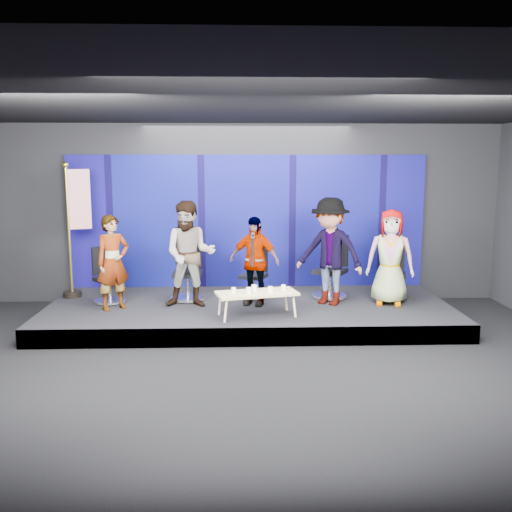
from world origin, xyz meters
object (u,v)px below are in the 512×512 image
(panelist_b, at_px, (190,254))
(flag_stand, at_px, (76,226))
(coffee_table, at_px, (257,294))
(chair_e, at_px, (392,280))
(mug_c, at_px, (254,288))
(mug_a, at_px, (234,290))
(mug_d, at_px, (270,290))
(panelist_c, at_px, (254,261))
(chair_c, at_px, (254,281))
(mug_e, at_px, (283,288))
(mug_b, at_px, (249,291))
(panelist_e, at_px, (390,257))
(chair_a, at_px, (108,284))
(panelist_d, at_px, (330,251))
(chair_b, at_px, (188,279))
(panelist_a, at_px, (113,262))
(chair_d, at_px, (331,277))

(panelist_b, height_order, flag_stand, flag_stand)
(coffee_table, bearing_deg, chair_e, 25.08)
(coffee_table, relative_size, mug_c, 13.13)
(coffee_table, xyz_separation_m, mug_a, (-0.37, -0.04, 0.07))
(panelist_b, relative_size, mug_a, 21.55)
(mug_d, bearing_deg, panelist_c, 106.35)
(chair_c, height_order, panelist_c, panelist_c)
(coffee_table, height_order, mug_e, mug_e)
(panelist_b, xyz_separation_m, mug_b, (0.98, -0.76, -0.47))
(mug_a, relative_size, flag_stand, 0.03)
(mug_a, height_order, flag_stand, flag_stand)
(panelist_e, height_order, flag_stand, flag_stand)
(chair_c, height_order, panelist_e, panelist_e)
(coffee_table, distance_m, mug_c, 0.11)
(chair_a, xyz_separation_m, panelist_b, (1.48, -0.33, 0.59))
(panelist_d, bearing_deg, mug_c, -120.36)
(chair_b, xyz_separation_m, panelist_b, (0.08, -0.50, 0.54))
(panelist_b, xyz_separation_m, mug_e, (1.56, -0.55, -0.47))
(panelist_d, height_order, mug_d, panelist_d)
(chair_c, distance_m, chair_e, 2.52)
(chair_a, height_order, flag_stand, flag_stand)
(panelist_b, distance_m, chair_c, 1.40)
(chair_c, height_order, chair_e, chair_e)
(mug_c, bearing_deg, coffee_table, -58.92)
(panelist_a, xyz_separation_m, mug_b, (2.26, -0.64, -0.35))
(panelist_d, bearing_deg, panelist_e, 29.49)
(panelist_e, bearing_deg, mug_a, -149.75)
(panelist_e, distance_m, mug_c, 2.50)
(chair_c, height_order, chair_d, chair_d)
(panelist_e, relative_size, flag_stand, 0.67)
(chair_c, height_order, coffee_table, chair_c)
(panelist_b, relative_size, panelist_c, 1.18)
(panelist_a, distance_m, flag_stand, 1.36)
(mug_b, xyz_separation_m, mug_c, (0.10, 0.16, 0.00))
(chair_b, height_order, panelist_d, panelist_d)
(mug_c, xyz_separation_m, mug_e, (0.48, 0.06, -0.01))
(mug_b, bearing_deg, panelist_a, 164.27)
(panelist_b, relative_size, mug_d, 19.13)
(panelist_a, distance_m, mug_e, 2.89)
(chair_b, relative_size, chair_e, 1.09)
(panelist_c, xyz_separation_m, mug_e, (0.46, -0.64, -0.33))
(panelist_c, relative_size, panelist_e, 0.93)
(chair_e, bearing_deg, mug_c, -141.59)
(mug_e, bearing_deg, mug_a, -168.69)
(chair_a, distance_m, chair_c, 2.61)
(panelist_e, bearing_deg, chair_a, -168.52)
(chair_e, height_order, mug_d, chair_e)
(panelist_a, height_order, panelist_e, panelist_e)
(panelist_d, xyz_separation_m, mug_d, (-1.08, -0.79, -0.49))
(chair_a, bearing_deg, coffee_table, -58.60)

